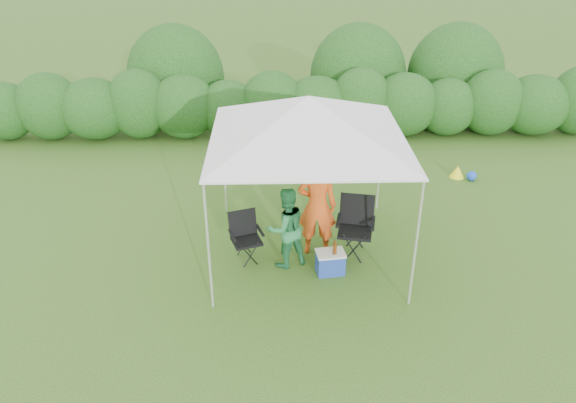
{
  "coord_description": "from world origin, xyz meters",
  "views": [
    {
      "loc": [
        -0.54,
        -7.8,
        5.46
      ],
      "look_at": [
        -0.32,
        0.4,
        1.05
      ],
      "focal_mm": 35.0,
      "sensor_mm": 36.0,
      "label": 1
    }
  ],
  "objects_px": {
    "cooler": "(330,262)",
    "canopy": "(308,119)",
    "man": "(317,206)",
    "woman": "(286,228)",
    "chair_left": "(245,233)",
    "chair_right": "(356,222)"
  },
  "relations": [
    {
      "from": "canopy",
      "to": "man",
      "type": "bearing_deg",
      "value": -8.14
    },
    {
      "from": "woman",
      "to": "cooler",
      "type": "distance_m",
      "value": 0.92
    },
    {
      "from": "man",
      "to": "woman",
      "type": "relative_size",
      "value": 1.29
    },
    {
      "from": "canopy",
      "to": "man",
      "type": "relative_size",
      "value": 1.7
    },
    {
      "from": "canopy",
      "to": "chair_right",
      "type": "relative_size",
      "value": 2.99
    },
    {
      "from": "chair_left",
      "to": "man",
      "type": "xyz_separation_m",
      "value": [
        1.23,
        0.14,
        0.43
      ]
    },
    {
      "from": "canopy",
      "to": "chair_left",
      "type": "height_order",
      "value": "canopy"
    },
    {
      "from": "chair_left",
      "to": "cooler",
      "type": "height_order",
      "value": "chair_left"
    },
    {
      "from": "chair_right",
      "to": "cooler",
      "type": "bearing_deg",
      "value": -116.17
    },
    {
      "from": "man",
      "to": "cooler",
      "type": "distance_m",
      "value": 0.97
    },
    {
      "from": "woman",
      "to": "cooler",
      "type": "bearing_deg",
      "value": 135.46
    },
    {
      "from": "man",
      "to": "woman",
      "type": "height_order",
      "value": "man"
    },
    {
      "from": "chair_right",
      "to": "man",
      "type": "distance_m",
      "value": 0.75
    },
    {
      "from": "cooler",
      "to": "canopy",
      "type": "bearing_deg",
      "value": 111.21
    },
    {
      "from": "chair_left",
      "to": "cooler",
      "type": "relative_size",
      "value": 1.68
    },
    {
      "from": "man",
      "to": "woman",
      "type": "distance_m",
      "value": 0.68
    },
    {
      "from": "chair_right",
      "to": "chair_left",
      "type": "xyz_separation_m",
      "value": [
        -1.9,
        -0.14,
        -0.1
      ]
    },
    {
      "from": "canopy",
      "to": "man",
      "type": "height_order",
      "value": "canopy"
    },
    {
      "from": "chair_right",
      "to": "cooler",
      "type": "xyz_separation_m",
      "value": [
        -0.49,
        -0.63,
        -0.39
      ]
    },
    {
      "from": "chair_left",
      "to": "woman",
      "type": "distance_m",
      "value": 0.76
    },
    {
      "from": "chair_left",
      "to": "man",
      "type": "bearing_deg",
      "value": -12.13
    },
    {
      "from": "chair_left",
      "to": "woman",
      "type": "bearing_deg",
      "value": -36.31
    }
  ]
}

